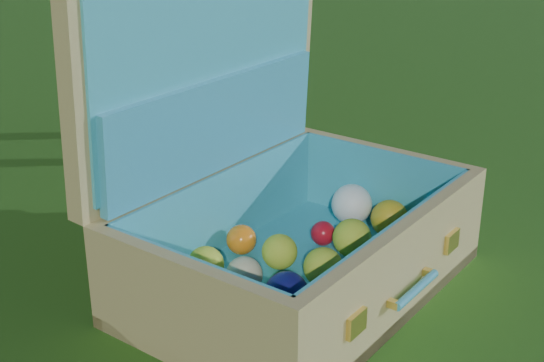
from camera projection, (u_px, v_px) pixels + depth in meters
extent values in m
plane|color=#215114|center=(401.00, 282.00, 1.50)|extent=(60.00, 60.00, 0.00)
cube|color=tan|center=(301.00, 283.00, 1.47)|extent=(0.75, 0.58, 0.02)
cube|color=tan|center=(400.00, 276.00, 1.32)|extent=(0.65, 0.18, 0.20)
cube|color=tan|center=(218.00, 215.00, 1.55)|extent=(0.65, 0.18, 0.20)
cube|color=tan|center=(188.00, 317.00, 1.20)|extent=(0.12, 0.39, 0.20)
cube|color=tan|center=(384.00, 190.00, 1.67)|extent=(0.12, 0.39, 0.20)
cube|color=teal|center=(301.00, 276.00, 1.46)|extent=(0.69, 0.53, 0.01)
cube|color=teal|center=(393.00, 267.00, 1.32)|extent=(0.60, 0.15, 0.17)
cube|color=teal|center=(224.00, 212.00, 1.54)|extent=(0.60, 0.15, 0.17)
cube|color=teal|center=(194.00, 306.00, 1.21)|extent=(0.10, 0.38, 0.17)
cube|color=teal|center=(381.00, 187.00, 1.66)|extent=(0.10, 0.38, 0.17)
cube|color=tan|center=(205.00, 60.00, 1.44)|extent=(0.66, 0.21, 0.44)
cube|color=teal|center=(214.00, 62.00, 1.43)|extent=(0.60, 0.17, 0.39)
cube|color=teal|center=(217.00, 125.00, 1.47)|extent=(0.58, 0.17, 0.19)
cube|color=#F2C659|center=(357.00, 324.00, 1.18)|extent=(0.05, 0.02, 0.04)
cube|color=#F2C659|center=(452.00, 241.00, 1.44)|extent=(0.05, 0.02, 0.04)
cylinder|color=teal|center=(416.00, 289.00, 1.31)|extent=(0.14, 0.05, 0.02)
cube|color=#F2C659|center=(394.00, 304.00, 1.27)|extent=(0.02, 0.02, 0.01)
cube|color=#F2C659|center=(429.00, 273.00, 1.36)|extent=(0.02, 0.02, 0.01)
sphere|color=orange|center=(287.00, 353.00, 1.18)|extent=(0.05, 0.05, 0.05)
sphere|color=white|center=(321.00, 307.00, 1.27)|extent=(0.09, 0.09, 0.09)
sphere|color=beige|center=(372.00, 275.00, 1.37)|extent=(0.09, 0.09, 0.09)
sphere|color=#101154|center=(400.00, 258.00, 1.46)|extent=(0.06, 0.06, 0.06)
sphere|color=#CBD834|center=(429.00, 235.00, 1.55)|extent=(0.07, 0.07, 0.07)
sphere|color=white|center=(238.00, 331.00, 1.23)|extent=(0.06, 0.06, 0.06)
sphere|color=#101154|center=(287.00, 293.00, 1.32)|extent=(0.08, 0.08, 0.08)
sphere|color=#CBD834|center=(323.00, 267.00, 1.41)|extent=(0.07, 0.07, 0.07)
sphere|color=#CBD834|center=(352.00, 238.00, 1.52)|extent=(0.08, 0.08, 0.08)
sphere|color=gold|center=(390.00, 219.00, 1.60)|extent=(0.08, 0.08, 0.08)
sphere|color=orange|center=(196.00, 309.00, 1.28)|extent=(0.08, 0.08, 0.08)
sphere|color=beige|center=(244.00, 275.00, 1.39)|extent=(0.07, 0.07, 0.07)
sphere|color=#CBD834|center=(280.00, 252.00, 1.48)|extent=(0.07, 0.07, 0.07)
sphere|color=red|center=(323.00, 233.00, 1.57)|extent=(0.05, 0.05, 0.05)
sphere|color=white|center=(352.00, 204.00, 1.66)|extent=(0.09, 0.09, 0.09)
sphere|color=gold|center=(162.00, 285.00, 1.34)|extent=(0.08, 0.08, 0.08)
sphere|color=#CBD834|center=(206.00, 265.00, 1.43)|extent=(0.07, 0.07, 0.07)
sphere|color=orange|center=(241.00, 240.00, 1.53)|extent=(0.06, 0.06, 0.06)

